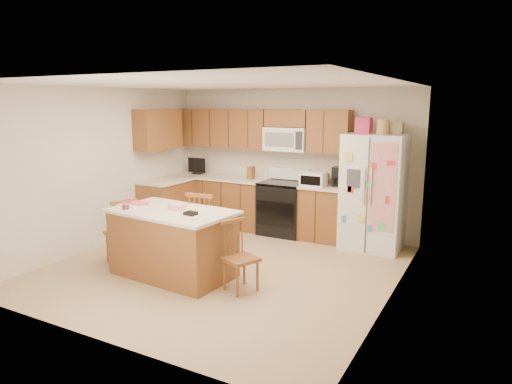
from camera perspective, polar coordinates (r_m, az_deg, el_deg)
The scene contains 9 objects.
ground at distance 6.47m, azimuth -3.97°, elevation -9.41°, with size 4.50×4.50×0.00m, color #A37C5D.
room_shell at distance 6.11m, azimuth -4.15°, elevation 3.34°, with size 4.60×4.60×2.52m.
cabinetry at distance 8.21m, azimuth -3.19°, elevation 1.63°, with size 3.36×1.56×2.15m.
stove at distance 7.96m, azimuth 3.43°, elevation -1.90°, with size 0.76×0.65×1.13m.
refrigerator at distance 7.31m, azimuth 14.50°, elevation 0.16°, with size 0.90×0.79×2.04m.
island at distance 6.15m, azimuth -10.34°, elevation -6.22°, with size 1.70×1.08×0.98m.
windsor_chair_left at distance 6.80m, azimuth -16.38°, elevation -4.87°, with size 0.52×0.53×0.94m.
windsor_chair_back at distance 6.58m, azimuth -6.34°, elevation -4.61°, with size 0.48×0.46×1.03m.
windsor_chair_right at distance 5.59m, azimuth -2.06°, elevation -8.23°, with size 0.48×0.49×0.87m.
Camera 1 is at (3.26, -5.11, 2.26)m, focal length 32.00 mm.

